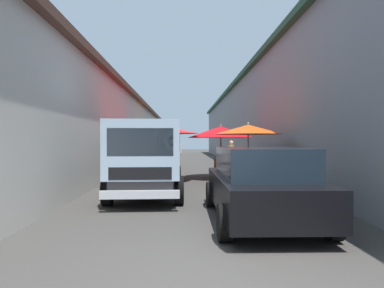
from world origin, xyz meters
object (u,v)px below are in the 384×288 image
at_px(vendor_in_shade, 177,151).
at_px(plastic_stool, 227,166).
at_px(fruit_stall_mid_lane, 161,137).
at_px(fruit_stall_far_right, 221,136).
at_px(fruit_stall_near_right, 249,140).
at_px(hatchback_car, 260,184).
at_px(fruit_stall_near_left, 153,135).
at_px(delivery_truck, 146,161).
at_px(vendor_by_crates, 231,155).
at_px(parked_scooter, 145,161).
at_px(fruit_stall_far_left, 154,141).

bearing_deg(vendor_in_shade, plastic_stool, -140.63).
relative_size(fruit_stall_mid_lane, fruit_stall_far_right, 1.03).
height_order(fruit_stall_near_right, hatchback_car, fruit_stall_near_right).
bearing_deg(fruit_stall_near_right, fruit_stall_near_left, 36.92).
bearing_deg(delivery_truck, fruit_stall_mid_lane, -1.85).
height_order(vendor_by_crates, parked_scooter, vendor_by_crates).
xyz_separation_m(vendor_in_shade, plastic_stool, (-3.12, -2.56, -0.65)).
distance_m(fruit_stall_near_left, parked_scooter, 3.14).
relative_size(hatchback_car, plastic_stool, 9.01).
bearing_deg(fruit_stall_far_left, vendor_in_shade, -147.59).
bearing_deg(fruit_stall_far_right, fruit_stall_near_right, -167.92).
bearing_deg(vendor_by_crates, fruit_stall_near_left, 88.41).
xyz_separation_m(fruit_stall_near_left, fruit_stall_far_right, (-2.04, -3.04, -0.09)).
xyz_separation_m(hatchback_car, plastic_stool, (9.58, -0.66, -0.41)).
relative_size(fruit_stall_near_right, delivery_truck, 0.45).
distance_m(delivery_truck, plastic_stool, 8.00).
relative_size(fruit_stall_near_right, fruit_stall_far_right, 0.81).
bearing_deg(fruit_stall_near_right, vendor_by_crates, -1.60).
bearing_deg(fruit_stall_far_right, fruit_stall_mid_lane, 111.28).
bearing_deg(hatchback_car, vendor_in_shade, 8.51).
xyz_separation_m(vendor_by_crates, parked_scooter, (2.81, 4.47, -0.48)).
relative_size(fruit_stall_far_right, parked_scooter, 1.65).
relative_size(hatchback_car, vendor_in_shade, 2.34).
height_order(fruit_stall_far_left, hatchback_car, fruit_stall_far_left).
distance_m(fruit_stall_far_left, parked_scooter, 3.60).
bearing_deg(fruit_stall_near_left, fruit_stall_mid_lane, -169.05).
distance_m(fruit_stall_far_left, hatchback_car, 15.60).
bearing_deg(fruit_stall_mid_lane, hatchback_car, -158.56).
distance_m(fruit_stall_far_right, vendor_in_shade, 6.05).
distance_m(fruit_stall_near_right, plastic_stool, 5.51).
height_order(fruit_stall_near_left, vendor_by_crates, fruit_stall_near_left).
bearing_deg(fruit_stall_mid_lane, fruit_stall_far_right, -68.72).
distance_m(fruit_stall_far_right, parked_scooter, 6.18).
xyz_separation_m(fruit_stall_mid_lane, delivery_truck, (-3.81, 0.12, -0.69)).
relative_size(fruit_stall_near_left, parked_scooter, 1.49).
relative_size(fruit_stall_far_right, plastic_stool, 6.41).
bearing_deg(parked_scooter, fruit_stall_near_left, -165.65).
height_order(fruit_stall_far_right, plastic_stool, fruit_stall_far_right).
xyz_separation_m(fruit_stall_far_right, hatchback_car, (-7.04, 0.07, -1.06)).
bearing_deg(fruit_stall_near_right, fruit_stall_far_right, 12.08).
bearing_deg(parked_scooter, fruit_stall_far_right, -141.77).
bearing_deg(fruit_stall_mid_lane, vendor_in_shade, -4.20).
bearing_deg(delivery_truck, fruit_stall_near_right, -58.57).
bearing_deg(fruit_stall_near_right, delivery_truck, 121.43).
bearing_deg(vendor_in_shade, fruit_stall_far_right, -160.76).
bearing_deg(fruit_stall_near_right, fruit_stall_far_left, 20.76).
height_order(vendor_by_crates, vendor_in_shade, vendor_in_shade).
bearing_deg(fruit_stall_near_left, fruit_stall_near_right, -143.08).
xyz_separation_m(hatchback_car, vendor_in_shade, (12.70, 1.90, 0.24)).
height_order(fruit_stall_near_right, delivery_truck, fruit_stall_near_right).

